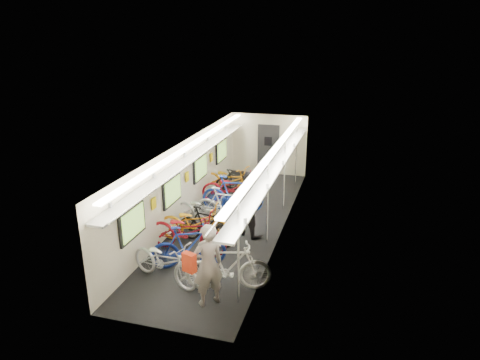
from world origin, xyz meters
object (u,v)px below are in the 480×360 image
Objects in this scene: bicycle_1 at (188,247)px; backpack at (189,262)px; passenger_near at (208,265)px; bicycle_0 at (165,261)px; passenger_mid at (249,204)px.

backpack is at bearing 178.93° from bicycle_1.
bicycle_0 is at bearing -65.89° from passenger_near.
bicycle_1 is 0.99× the size of passenger_mid.
backpack is (0.81, -1.86, 0.73)m from bicycle_1.
passenger_near reaches higher than bicycle_1.
passenger_mid is 4.01m from backpack.
bicycle_1 is 1.61m from passenger_near.
passenger_near is at bearing -167.21° from bicycle_1.
passenger_mid is 4.86× the size of backpack.
bicycle_0 is 1.06× the size of passenger_near.
bicycle_0 is 5.08× the size of backpack.
bicycle_1 is at bearing -2.08° from bicycle_0.
passenger_mid reaches higher than bicycle_0.
passenger_near is at bearing -93.77° from bicycle_0.
backpack is (1.09, -1.14, 0.77)m from bicycle_0.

